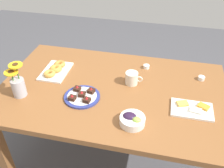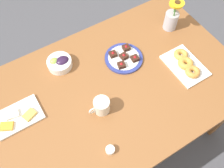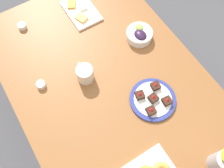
{
  "view_description": "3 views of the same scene",
  "coord_description": "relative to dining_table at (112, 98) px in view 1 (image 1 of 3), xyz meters",
  "views": [
    {
      "loc": [
        0.31,
        -1.36,
        1.82
      ],
      "look_at": [
        0.0,
        0.0,
        0.78
      ],
      "focal_mm": 40.0,
      "sensor_mm": 36.0,
      "label": 1
    },
    {
      "loc": [
        0.39,
        0.64,
        2.02
      ],
      "look_at": [
        0.0,
        0.0,
        0.78
      ],
      "focal_mm": 40.0,
      "sensor_mm": 36.0,
      "label": 2
    },
    {
      "loc": [
        -0.47,
        0.29,
        1.96
      ],
      "look_at": [
        0.0,
        0.0,
        0.78
      ],
      "focal_mm": 40.0,
      "sensor_mm": 36.0,
      "label": 3
    }
  ],
  "objects": [
    {
      "name": "ground_plane",
      "position": [
        0.0,
        0.0,
        -0.65
      ],
      "size": [
        6.0,
        6.0,
        0.0
      ],
      "primitive_type": "plane",
      "color": "#4C4C51"
    },
    {
      "name": "jam_cup_honey",
      "position": [
        0.62,
        0.25,
        0.1
      ],
      "size": [
        0.05,
        0.05,
        0.03
      ],
      "color": "white",
      "rests_on": "dining_table"
    },
    {
      "name": "flower_vase",
      "position": [
        -0.6,
        -0.21,
        0.17
      ],
      "size": [
        0.11,
        0.12,
        0.24
      ],
      "color": "#B2B2BC",
      "rests_on": "dining_table"
    },
    {
      "name": "dessert_plate",
      "position": [
        -0.18,
        -0.14,
        0.1
      ],
      "size": [
        0.24,
        0.24,
        0.05
      ],
      "color": "navy",
      "rests_on": "dining_table"
    },
    {
      "name": "grape_bowl",
      "position": [
        0.19,
        -0.31,
        0.12
      ],
      "size": [
        0.15,
        0.15,
        0.07
      ],
      "color": "white",
      "rests_on": "dining_table"
    },
    {
      "name": "jam_cup_berry",
      "position": [
        0.21,
        0.32,
        0.1
      ],
      "size": [
        0.05,
        0.05,
        0.03
      ],
      "color": "white",
      "rests_on": "dining_table"
    },
    {
      "name": "dining_table",
      "position": [
        0.0,
        0.0,
        0.0
      ],
      "size": [
        1.6,
        1.0,
        0.74
      ],
      "color": "brown",
      "rests_on": "ground_plane"
    },
    {
      "name": "cheese_platter",
      "position": [
        0.55,
        -0.11,
        0.09
      ],
      "size": [
        0.26,
        0.17,
        0.03
      ],
      "color": "white",
      "rests_on": "dining_table"
    },
    {
      "name": "coffee_mug",
      "position": [
        0.12,
        0.09,
        0.13
      ],
      "size": [
        0.13,
        0.09,
        0.09
      ],
      "color": "silver",
      "rests_on": "dining_table"
    },
    {
      "name": "croissant_platter",
      "position": [
        -0.47,
        0.11,
        0.11
      ],
      "size": [
        0.19,
        0.28,
        0.05
      ],
      "color": "white",
      "rests_on": "dining_table"
    }
  ]
}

